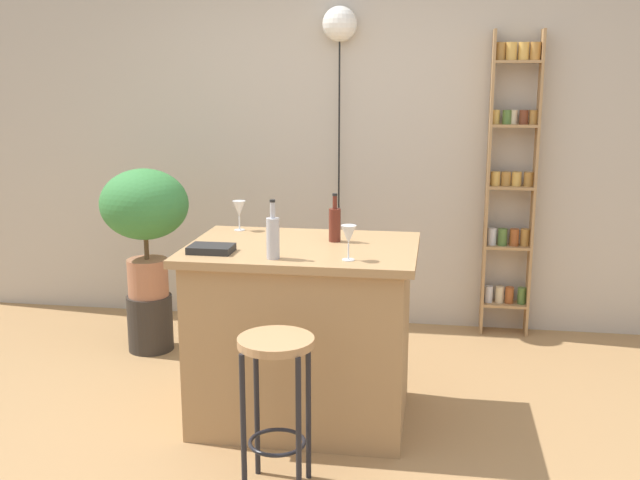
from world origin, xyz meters
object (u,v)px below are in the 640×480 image
object	(u,v)px
spice_shelf	(511,181)
potted_plant	(145,213)
bar_stool	(276,379)
wine_glass_left	(239,209)
cookbook	(211,249)
bottle_spirits_clear	(335,224)
plant_stool	(150,323)
bottle_vinegar	(273,237)
wine_glass_center	(349,235)
pendant_globe_light	(340,28)

from	to	relation	value
spice_shelf	potted_plant	xyz separation A→B (m)	(-2.30, -0.70, -0.16)
bar_stool	wine_glass_left	distance (m)	1.24
cookbook	bottle_spirits_clear	bearing A→B (deg)	30.68
cookbook	wine_glass_left	bearing A→B (deg)	89.86
bar_stool	plant_stool	bearing A→B (deg)	127.57
spice_shelf	bottle_vinegar	bearing A→B (deg)	-124.32
bottle_vinegar	cookbook	xyz separation A→B (m)	(-0.32, 0.08, -0.09)
spice_shelf	wine_glass_center	distance (m)	1.98
bottle_spirits_clear	cookbook	distance (m)	0.65
spice_shelf	bottle_spirits_clear	size ratio (longest dim) A/B	8.22
spice_shelf	pendant_globe_light	bearing A→B (deg)	178.46
bar_stool	potted_plant	distance (m)	1.97
spice_shelf	wine_glass_center	xyz separation A→B (m)	(-0.88, -1.77, -0.02)
spice_shelf	plant_stool	size ratio (longest dim) A/B	5.61
cookbook	pendant_globe_light	xyz separation A→B (m)	(0.39, 1.76, 1.12)
wine_glass_left	cookbook	size ratio (longest dim) A/B	0.78
plant_stool	potted_plant	bearing A→B (deg)	0.00
bottle_spirits_clear	wine_glass_center	size ratio (longest dim) A/B	1.52
cookbook	wine_glass_center	bearing A→B (deg)	-4.48
wine_glass_center	plant_stool	bearing A→B (deg)	142.97
wine_glass_center	wine_glass_left	bearing A→B (deg)	139.40
wine_glass_center	spice_shelf	bearing A→B (deg)	63.63
wine_glass_left	wine_glass_center	size ratio (longest dim) A/B	1.00
bottle_spirits_clear	bar_stool	bearing A→B (deg)	-98.76
wine_glass_left	pendant_globe_light	size ratio (longest dim) A/B	0.07
potted_plant	cookbook	bearing A→B (deg)	-53.72
potted_plant	wine_glass_center	size ratio (longest dim) A/B	5.02
spice_shelf	plant_stool	world-z (taller)	spice_shelf
spice_shelf	cookbook	world-z (taller)	spice_shelf
wine_glass_left	plant_stool	bearing A→B (deg)	146.49
spice_shelf	wine_glass_center	world-z (taller)	spice_shelf
pendant_globe_light	cookbook	bearing A→B (deg)	-102.38
wine_glass_center	cookbook	distance (m)	0.68
plant_stool	pendant_globe_light	size ratio (longest dim) A/B	0.17
potted_plant	wine_glass_left	size ratio (longest dim) A/B	5.02
plant_stool	cookbook	distance (m)	1.48
bottle_vinegar	wine_glass_left	size ratio (longest dim) A/B	1.70
bottle_spirits_clear	wine_glass_center	distance (m)	0.40
bottle_vinegar	pendant_globe_light	bearing A→B (deg)	88.04
plant_stool	bottle_vinegar	bearing A→B (deg)	-45.68
bottle_vinegar	wine_glass_left	xyz separation A→B (m)	(-0.32, 0.60, 0.01)
spice_shelf	pendant_globe_light	distance (m)	1.54
bar_stool	potted_plant	bearing A→B (deg)	127.57
potted_plant	pendant_globe_light	bearing A→B (deg)	32.74
bar_stool	bottle_spirits_clear	distance (m)	0.99
spice_shelf	wine_glass_left	distance (m)	1.96
spice_shelf	plant_stool	xyz separation A→B (m)	(-2.30, -0.70, -0.88)
bottle_spirits_clear	wine_glass_left	distance (m)	0.59
plant_stool	bar_stool	bearing A→B (deg)	-52.43
bottle_vinegar	plant_stool	bearing A→B (deg)	134.32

